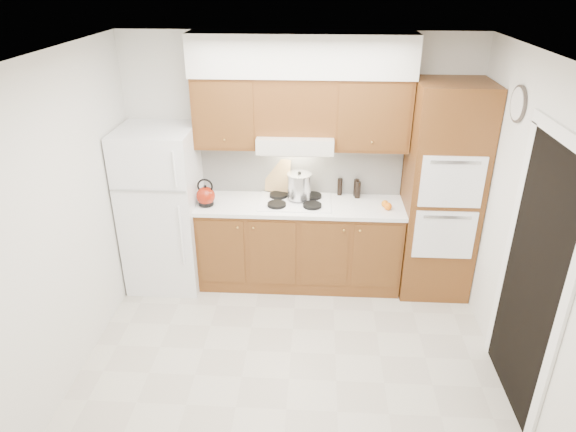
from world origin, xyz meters
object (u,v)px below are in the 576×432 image
(fridge, at_px, (163,209))
(oven_cabinet, at_px, (441,193))
(kettle, at_px, (206,196))
(stock_pot, at_px, (299,186))

(fridge, xyz_separation_m, oven_cabinet, (2.85, 0.03, 0.24))
(fridge, bearing_deg, kettle, -6.73)
(stock_pot, bearing_deg, fridge, -174.81)
(fridge, xyz_separation_m, kettle, (0.48, -0.06, 0.19))
(oven_cabinet, distance_m, stock_pot, 1.43)
(oven_cabinet, bearing_deg, fridge, -179.30)
(fridge, bearing_deg, oven_cabinet, 0.70)
(oven_cabinet, bearing_deg, stock_pot, 176.22)
(oven_cabinet, relative_size, stock_pot, 8.66)
(oven_cabinet, distance_m, kettle, 2.37)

